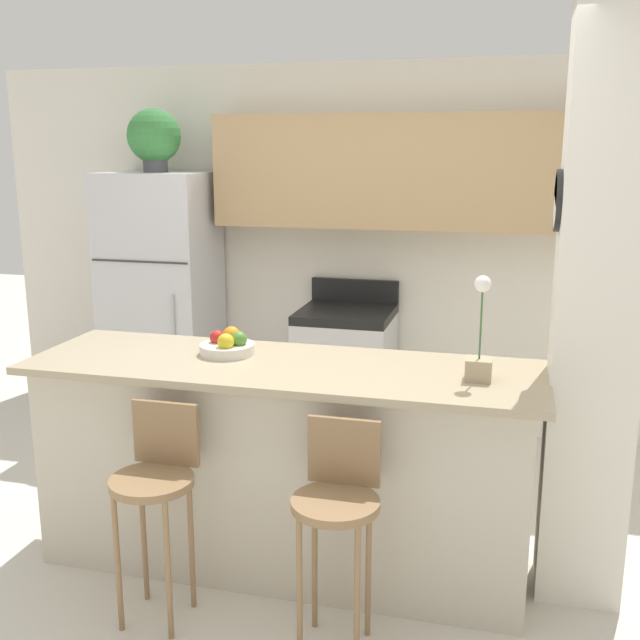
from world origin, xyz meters
TOP-DOWN VIEW (x-y plane):
  - ground_plane at (0.00, 0.00)m, footprint 14.00×14.00m
  - wall_back at (0.13, 1.94)m, footprint 5.60×0.38m
  - pillar_right at (1.36, 0.12)m, footprint 0.38×0.32m
  - counter_bar at (0.00, 0.00)m, footprint 2.39×0.74m
  - refrigerator at (-1.43, 1.66)m, footprint 0.74×0.64m
  - stove_range at (-0.07, 1.67)m, footprint 0.63×0.63m
  - bar_stool_left at (-0.39, -0.53)m, footprint 0.35×0.35m
  - bar_stool_right at (0.39, -0.53)m, footprint 0.35×0.35m
  - potted_plant_on_fridge at (-1.43, 1.66)m, footprint 0.37×0.37m
  - orchid_vase at (0.89, -0.02)m, footprint 0.11×0.11m
  - fruit_bowl at (-0.30, 0.10)m, footprint 0.26×0.26m

SIDE VIEW (x-z plane):
  - ground_plane at x=0.00m, z-range 0.00..0.00m
  - stove_range at x=-0.07m, z-range -0.07..1.00m
  - counter_bar at x=0.00m, z-range 0.00..1.01m
  - bar_stool_left at x=-0.39m, z-range 0.15..1.08m
  - bar_stool_right at x=0.39m, z-range 0.15..1.08m
  - refrigerator at x=-1.43m, z-range 0.00..1.81m
  - fruit_bowl at x=-0.30m, z-range 0.99..1.11m
  - orchid_vase at x=0.89m, z-range 0.92..1.37m
  - pillar_right at x=1.36m, z-range 0.00..2.55m
  - wall_back at x=0.13m, z-range 0.23..2.78m
  - potted_plant_on_fridge at x=-1.43m, z-range 1.83..2.26m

